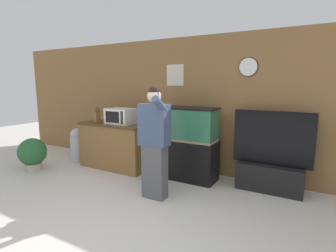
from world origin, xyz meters
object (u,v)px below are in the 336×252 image
(person_standing, at_px, (154,141))
(microwave, at_px, (120,116))
(potted_plant, at_px, (32,153))
(trash_bin, at_px, (78,144))
(knife_block, at_px, (97,117))
(tv_on_stand, at_px, (270,168))
(counter_island, at_px, (115,146))
(aquarium_on_stand, at_px, (184,143))

(person_standing, bearing_deg, microwave, 147.50)
(potted_plant, bearing_deg, trash_bin, 70.66)
(person_standing, bearing_deg, knife_block, 157.98)
(person_standing, distance_m, trash_bin, 2.66)
(person_standing, xyz_separation_m, trash_bin, (-2.50, 0.76, -0.50))
(knife_block, height_order, person_standing, person_standing)
(microwave, relative_size, tv_on_stand, 0.41)
(tv_on_stand, relative_size, person_standing, 0.77)
(counter_island, xyz_separation_m, potted_plant, (-1.33, -0.95, -0.11))
(potted_plant, bearing_deg, aquarium_on_stand, 21.15)
(microwave, height_order, potted_plant, microwave)
(counter_island, xyz_separation_m, trash_bin, (-1.02, -0.06, -0.08))
(counter_island, distance_m, tv_on_stand, 2.99)
(microwave, xyz_separation_m, trash_bin, (-1.15, -0.10, -0.70))
(counter_island, bearing_deg, knife_block, -173.42)
(microwave, xyz_separation_m, knife_block, (-0.57, -0.09, -0.04))
(counter_island, bearing_deg, aquarium_on_stand, 5.76)
(aquarium_on_stand, relative_size, tv_on_stand, 1.01)
(tv_on_stand, bearing_deg, aquarium_on_stand, -173.31)
(trash_bin, bearing_deg, person_standing, -16.98)
(person_standing, bearing_deg, tv_on_stand, 37.69)
(person_standing, distance_m, potted_plant, 2.87)
(trash_bin, bearing_deg, aquarium_on_stand, 4.80)
(tv_on_stand, bearing_deg, knife_block, -173.74)
(tv_on_stand, distance_m, trash_bin, 4.01)
(knife_block, bearing_deg, tv_on_stand, 6.26)
(microwave, height_order, person_standing, person_standing)
(counter_island, height_order, person_standing, person_standing)
(counter_island, bearing_deg, potted_plant, -144.56)
(counter_island, height_order, microwave, microwave)
(trash_bin, bearing_deg, microwave, 4.75)
(knife_block, height_order, tv_on_stand, tv_on_stand)
(aquarium_on_stand, height_order, person_standing, person_standing)
(person_standing, height_order, trash_bin, person_standing)
(tv_on_stand, bearing_deg, counter_island, -173.78)
(tv_on_stand, distance_m, person_standing, 1.94)
(potted_plant, height_order, trash_bin, trash_bin)
(knife_block, height_order, trash_bin, knife_block)
(tv_on_stand, bearing_deg, potted_plant, -163.54)
(aquarium_on_stand, xyz_separation_m, potted_plant, (-2.84, -1.10, -0.31))
(aquarium_on_stand, xyz_separation_m, tv_on_stand, (1.46, 0.17, -0.28))
(potted_plant, bearing_deg, counter_island, 35.44)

